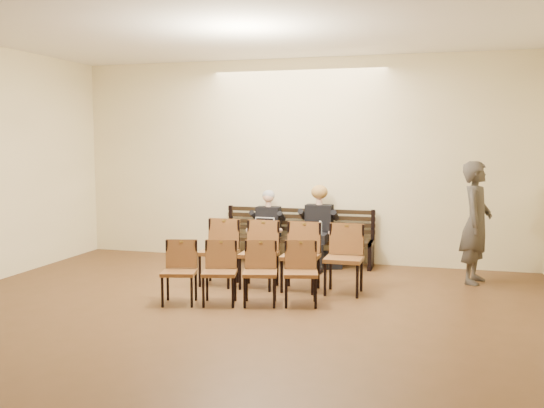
{
  "coord_description": "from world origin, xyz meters",
  "views": [
    {
      "loc": [
        2.42,
        -5.25,
        2.1
      ],
      "look_at": [
        -0.2,
        4.05,
        1.08
      ],
      "focal_mm": 40.0,
      "sensor_mm": 36.0,
      "label": 1
    }
  ],
  "objects": [
    {
      "name": "bag",
      "position": [
        0.67,
        4.47,
        0.14
      ],
      "size": [
        0.44,
        0.37,
        0.27
      ],
      "primitive_type": "cube",
      "rotation": [
        0.0,
        0.0,
        0.36
      ],
      "color": "black",
      "rests_on": "ground"
    },
    {
      "name": "chair_row_front",
      "position": [
        0.23,
        2.89,
        0.48
      ],
      "size": [
        2.34,
        0.55,
        0.96
      ],
      "primitive_type": "cube",
      "rotation": [
        0.0,
        0.0,
        -0.01
      ],
      "color": "brown",
      "rests_on": "ground"
    },
    {
      "name": "seated_man",
      "position": [
        -0.43,
        4.53,
        0.6
      ],
      "size": [
        0.5,
        0.69,
        1.19
      ],
      "primitive_type": null,
      "color": "black",
      "rests_on": "ground"
    },
    {
      "name": "bench",
      "position": [
        0.06,
        4.65,
        0.23
      ],
      "size": [
        2.6,
        0.9,
        0.45
      ],
      "primitive_type": "cube",
      "color": "black",
      "rests_on": "ground"
    },
    {
      "name": "room_walls",
      "position": [
        0.0,
        0.79,
        2.54
      ],
      "size": [
        8.02,
        10.01,
        3.51
      ],
      "color": "#F9E8B3",
      "rests_on": "ground"
    },
    {
      "name": "chair_row_back",
      "position": [
        -0.04,
        1.97,
        0.41
      ],
      "size": [
        2.04,
        0.91,
        0.82
      ],
      "primitive_type": "cube",
      "rotation": [
        0.0,
        0.0,
        0.24
      ],
      "color": "brown",
      "rests_on": "ground"
    },
    {
      "name": "passerby",
      "position": [
        2.92,
        4.05,
        1.04
      ],
      "size": [
        0.66,
        0.85,
        2.07
      ],
      "primitive_type": "imported",
      "rotation": [
        0.0,
        0.0,
        1.33
      ],
      "color": "#3B3630",
      "rests_on": "ground"
    },
    {
      "name": "water_bottle",
      "position": [
        0.54,
        4.28,
        0.56
      ],
      "size": [
        0.07,
        0.07,
        0.23
      ],
      "primitive_type": "cylinder",
      "rotation": [
        0.0,
        0.0,
        0.04
      ],
      "color": "silver",
      "rests_on": "bench"
    },
    {
      "name": "laptop",
      "position": [
        -0.45,
        4.33,
        0.57
      ],
      "size": [
        0.38,
        0.32,
        0.25
      ],
      "primitive_type": "cube",
      "rotation": [
        0.0,
        0.0,
        0.17
      ],
      "color": "silver",
      "rests_on": "bench"
    },
    {
      "name": "ground",
      "position": [
        0.0,
        0.0,
        0.0
      ],
      "size": [
        10.0,
        10.0,
        0.0
      ],
      "primitive_type": "plane",
      "color": "#55351D",
      "rests_on": "ground"
    },
    {
      "name": "seated_woman",
      "position": [
        0.45,
        4.53,
        0.64
      ],
      "size": [
        0.55,
        0.76,
        1.28
      ],
      "primitive_type": null,
      "color": "black",
      "rests_on": "ground"
    }
  ]
}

